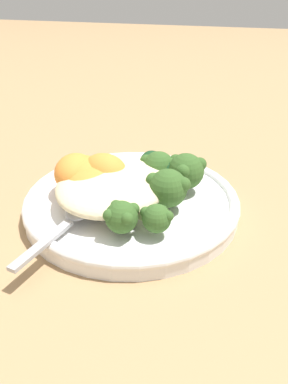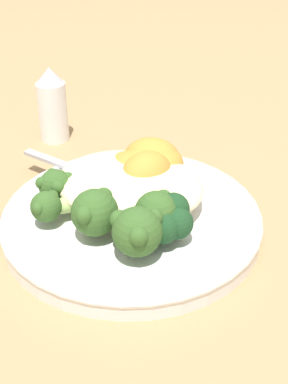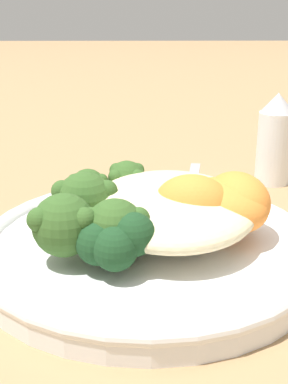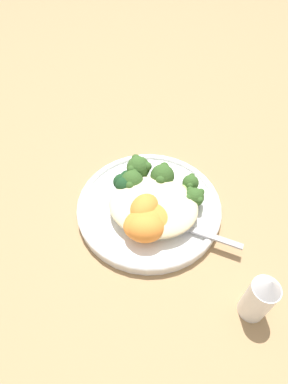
{
  "view_description": "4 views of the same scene",
  "coord_description": "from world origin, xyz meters",
  "px_view_note": "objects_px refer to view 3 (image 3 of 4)",
  "views": [
    {
      "loc": [
        -0.34,
        -0.14,
        0.23
      ],
      "look_at": [
        -0.01,
        -0.03,
        0.03
      ],
      "focal_mm": 35.0,
      "sensor_mm": 36.0,
      "label": 1
    },
    {
      "loc": [
        0.19,
        -0.38,
        0.3
      ],
      "look_at": [
        0.01,
        -0.0,
        0.04
      ],
      "focal_mm": 50.0,
      "sensor_mm": 36.0,
      "label": 2
    },
    {
      "loc": [
        0.34,
        -0.02,
        0.18
      ],
      "look_at": [
        -0.01,
        -0.02,
        0.05
      ],
      "focal_mm": 50.0,
      "sensor_mm": 36.0,
      "label": 3
    },
    {
      "loc": [
        -0.07,
        0.28,
        0.41
      ],
      "look_at": [
        0.01,
        -0.01,
        0.06
      ],
      "focal_mm": 28.0,
      "sensor_mm": 36.0,
      "label": 4
    }
  ],
  "objects_px": {
    "plate": "(147,246)",
    "sweet_potato_chunk_2": "(192,203)",
    "broccoli_stalk_2": "(99,203)",
    "spoon": "(190,193)",
    "quinoa_mound": "(164,207)",
    "kale_tuft": "(116,237)",
    "sweet_potato_chunk_3": "(224,205)",
    "broccoli_stalk_4": "(124,227)",
    "broccoli_stalk_3": "(77,224)",
    "sweet_potato_chunk_0": "(199,203)",
    "broccoli_stalk_0": "(137,188)",
    "broccoli_stalk_1": "(115,196)",
    "sweet_potato_chunk_1": "(237,201)",
    "salt_shaker": "(275,139)"
  },
  "relations": [
    {
      "from": "plate",
      "to": "sweet_potato_chunk_2",
      "type": "xyz_separation_m",
      "value": [
        -0.0,
        0.03,
        0.03
      ]
    },
    {
      "from": "broccoli_stalk_2",
      "to": "spoon",
      "type": "relative_size",
      "value": 1.01
    },
    {
      "from": "quinoa_mound",
      "to": "kale_tuft",
      "type": "distance_m",
      "value": 0.06
    },
    {
      "from": "quinoa_mound",
      "to": "sweet_potato_chunk_3",
      "type": "relative_size",
      "value": 2.13
    },
    {
      "from": "broccoli_stalk_4",
      "to": "kale_tuft",
      "type": "height_order",
      "value": "broccoli_stalk_4"
    },
    {
      "from": "broccoli_stalk_3",
      "to": "sweet_potato_chunk_0",
      "type": "xyz_separation_m",
      "value": [
        -0.04,
        0.08,
        -0.0
      ]
    },
    {
      "from": "broccoli_stalk_0",
      "to": "sweet_potato_chunk_0",
      "type": "bearing_deg",
      "value": -165.83
    },
    {
      "from": "broccoli_stalk_2",
      "to": "sweet_potato_chunk_3",
      "type": "height_order",
      "value": "broccoli_stalk_2"
    },
    {
      "from": "plate",
      "to": "quinoa_mound",
      "type": "height_order",
      "value": "quinoa_mound"
    },
    {
      "from": "broccoli_stalk_1",
      "to": "plate",
      "type": "bearing_deg",
      "value": 154.31
    },
    {
      "from": "broccoli_stalk_0",
      "to": "sweet_potato_chunk_3",
      "type": "distance_m",
      "value": 0.08
    },
    {
      "from": "broccoli_stalk_0",
      "to": "sweet_potato_chunk_0",
      "type": "height_order",
      "value": "sweet_potato_chunk_0"
    },
    {
      "from": "spoon",
      "to": "plate",
      "type": "bearing_deg",
      "value": 161.07
    },
    {
      "from": "broccoli_stalk_1",
      "to": "kale_tuft",
      "type": "xyz_separation_m",
      "value": [
        0.09,
        0.0,
        0.0
      ]
    },
    {
      "from": "plate",
      "to": "sweet_potato_chunk_1",
      "type": "relative_size",
      "value": 4.26
    },
    {
      "from": "spoon",
      "to": "quinoa_mound",
      "type": "bearing_deg",
      "value": 166.34
    },
    {
      "from": "broccoli_stalk_4",
      "to": "quinoa_mound",
      "type": "bearing_deg",
      "value": -172.93
    },
    {
      "from": "quinoa_mound",
      "to": "broccoli_stalk_1",
      "type": "xyz_separation_m",
      "value": [
        -0.03,
        -0.04,
        -0.0
      ]
    },
    {
      "from": "sweet_potato_chunk_3",
      "to": "kale_tuft",
      "type": "height_order",
      "value": "sweet_potato_chunk_3"
    },
    {
      "from": "broccoli_stalk_3",
      "to": "broccoli_stalk_0",
      "type": "bearing_deg",
      "value": -145.21
    },
    {
      "from": "broccoli_stalk_1",
      "to": "salt_shaker",
      "type": "xyz_separation_m",
      "value": [
        -0.13,
        0.15,
        0.01
      ]
    },
    {
      "from": "plate",
      "to": "sweet_potato_chunk_3",
      "type": "height_order",
      "value": "sweet_potato_chunk_3"
    },
    {
      "from": "broccoli_stalk_0",
      "to": "broccoli_stalk_1",
      "type": "height_order",
      "value": "broccoli_stalk_0"
    },
    {
      "from": "sweet_potato_chunk_1",
      "to": "sweet_potato_chunk_2",
      "type": "distance_m",
      "value": 0.03
    },
    {
      "from": "broccoli_stalk_1",
      "to": "broccoli_stalk_4",
      "type": "height_order",
      "value": "broccoli_stalk_4"
    },
    {
      "from": "sweet_potato_chunk_3",
      "to": "broccoli_stalk_3",
      "type": "bearing_deg",
      "value": -71.58
    },
    {
      "from": "sweet_potato_chunk_1",
      "to": "sweet_potato_chunk_2",
      "type": "relative_size",
      "value": 1.03
    },
    {
      "from": "broccoli_stalk_1",
      "to": "broccoli_stalk_4",
      "type": "distance_m",
      "value": 0.07
    },
    {
      "from": "broccoli_stalk_2",
      "to": "salt_shaker",
      "type": "distance_m",
      "value": 0.23
    },
    {
      "from": "sweet_potato_chunk_3",
      "to": "kale_tuft",
      "type": "bearing_deg",
      "value": -57.62
    },
    {
      "from": "kale_tuft",
      "to": "sweet_potato_chunk_3",
      "type": "bearing_deg",
      "value": 122.38
    },
    {
      "from": "sweet_potato_chunk_0",
      "to": "sweet_potato_chunk_2",
      "type": "relative_size",
      "value": 1.25
    },
    {
      "from": "broccoli_stalk_4",
      "to": "sweet_potato_chunk_3",
      "type": "xyz_separation_m",
      "value": [
        -0.03,
        0.07,
        0.0
      ]
    },
    {
      "from": "sweet_potato_chunk_0",
      "to": "spoon",
      "type": "bearing_deg",
      "value": -178.79
    },
    {
      "from": "plate",
      "to": "broccoli_stalk_4",
      "type": "xyz_separation_m",
      "value": [
        0.03,
        -0.02,
        0.03
      ]
    },
    {
      "from": "salt_shaker",
      "to": "sweet_potato_chunk_2",
      "type": "bearing_deg",
      "value": -30.54
    },
    {
      "from": "broccoli_stalk_4",
      "to": "salt_shaker",
      "type": "height_order",
      "value": "salt_shaker"
    },
    {
      "from": "plate",
      "to": "broccoli_stalk_1",
      "type": "bearing_deg",
      "value": -151.46
    },
    {
      "from": "broccoli_stalk_3",
      "to": "sweet_potato_chunk_1",
      "type": "height_order",
      "value": "same"
    },
    {
      "from": "sweet_potato_chunk_2",
      "to": "spoon",
      "type": "bearing_deg",
      "value": 175.41
    },
    {
      "from": "plate",
      "to": "kale_tuft",
      "type": "bearing_deg",
      "value": -25.8
    },
    {
      "from": "sweet_potato_chunk_0",
      "to": "sweet_potato_chunk_2",
      "type": "bearing_deg",
      "value": -32.52
    },
    {
      "from": "broccoli_stalk_2",
      "to": "kale_tuft",
      "type": "bearing_deg",
      "value": 104.6
    },
    {
      "from": "broccoli_stalk_1",
      "to": "salt_shaker",
      "type": "relative_size",
      "value": 1.06
    },
    {
      "from": "plate",
      "to": "sweet_potato_chunk_1",
      "type": "height_order",
      "value": "sweet_potato_chunk_1"
    },
    {
      "from": "sweet_potato_chunk_3",
      "to": "salt_shaker",
      "type": "distance_m",
      "value": 0.18
    },
    {
      "from": "broccoli_stalk_2",
      "to": "broccoli_stalk_3",
      "type": "relative_size",
      "value": 1.04
    },
    {
      "from": "sweet_potato_chunk_2",
      "to": "salt_shaker",
      "type": "bearing_deg",
      "value": 149.46
    },
    {
      "from": "broccoli_stalk_3",
      "to": "sweet_potato_chunk_1",
      "type": "bearing_deg",
      "value": 167.91
    },
    {
      "from": "quinoa_mound",
      "to": "sweet_potato_chunk_3",
      "type": "distance_m",
      "value": 0.04
    }
  ]
}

